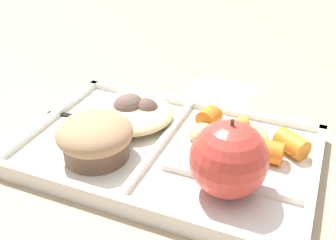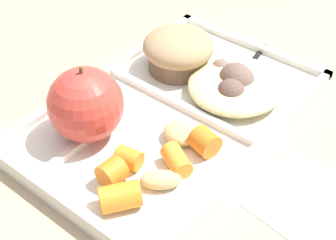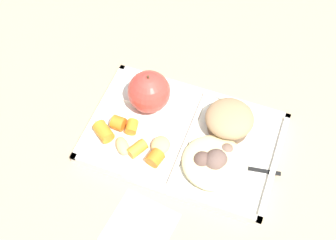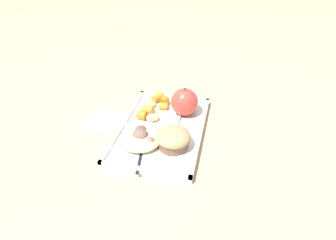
{
  "view_description": "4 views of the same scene",
  "coord_description": "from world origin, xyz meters",
  "px_view_note": "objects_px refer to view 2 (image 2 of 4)",
  "views": [
    {
      "loc": [
        -0.15,
        0.37,
        0.29
      ],
      "look_at": [
        0.01,
        -0.02,
        0.04
      ],
      "focal_mm": 43.34,
      "sensor_mm": 36.0,
      "label": 1
    },
    {
      "loc": [
        -0.34,
        -0.26,
        0.38
      ],
      "look_at": [
        -0.05,
        -0.04,
        0.06
      ],
      "focal_mm": 52.96,
      "sensor_mm": 36.0,
      "label": 2
    },
    {
      "loc": [
        0.12,
        -0.41,
        0.73
      ],
      "look_at": [
        -0.03,
        -0.01,
        0.07
      ],
      "focal_mm": 48.87,
      "sensor_mm": 36.0,
      "label": 3
    },
    {
      "loc": [
        0.61,
        0.16,
        0.49
      ],
      "look_at": [
        0.01,
        0.02,
        0.05
      ],
      "focal_mm": 30.7,
      "sensor_mm": 36.0,
      "label": 4
    }
  ],
  "objects_px": {
    "green_apple": "(86,104)",
    "plastic_fork": "(240,78)",
    "lunch_tray": "(173,115)",
    "bran_muffin": "(178,51)"
  },
  "relations": [
    {
      "from": "lunch_tray",
      "to": "plastic_fork",
      "type": "height_order",
      "value": "lunch_tray"
    },
    {
      "from": "bran_muffin",
      "to": "plastic_fork",
      "type": "distance_m",
      "value": 0.08
    },
    {
      "from": "lunch_tray",
      "to": "bran_muffin",
      "type": "distance_m",
      "value": 0.09
    },
    {
      "from": "green_apple",
      "to": "plastic_fork",
      "type": "height_order",
      "value": "green_apple"
    },
    {
      "from": "lunch_tray",
      "to": "green_apple",
      "type": "xyz_separation_m",
      "value": [
        -0.08,
        0.05,
        0.05
      ]
    },
    {
      "from": "lunch_tray",
      "to": "bran_muffin",
      "type": "height_order",
      "value": "bran_muffin"
    },
    {
      "from": "green_apple",
      "to": "plastic_fork",
      "type": "relative_size",
      "value": 0.6
    },
    {
      "from": "bran_muffin",
      "to": "plastic_fork",
      "type": "relative_size",
      "value": 0.61
    },
    {
      "from": "lunch_tray",
      "to": "plastic_fork",
      "type": "distance_m",
      "value": 0.1
    },
    {
      "from": "green_apple",
      "to": "lunch_tray",
      "type": "bearing_deg",
      "value": -28.94
    }
  ]
}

